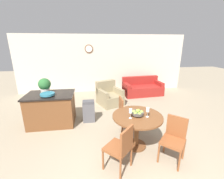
% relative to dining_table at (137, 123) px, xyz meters
% --- Properties ---
extents(wall_back, '(8.00, 0.09, 2.70)m').
position_rel_dining_table_xyz_m(wall_back, '(-0.38, 4.38, 0.75)').
color(wall_back, beige).
rests_on(wall_back, ground_plane).
extents(dining_table, '(1.09, 1.09, 0.78)m').
position_rel_dining_table_xyz_m(dining_table, '(0.00, 0.00, 0.00)').
color(dining_table, brown).
rests_on(dining_table, ground_plane).
extents(dining_chair_near_left, '(0.59, 0.59, 0.91)m').
position_rel_dining_table_xyz_m(dining_chair_near_left, '(-0.49, -0.61, -0.09)').
color(dining_chair_near_left, brown).
rests_on(dining_chair_near_left, ground_plane).
extents(dining_chair_near_right, '(0.59, 0.59, 0.91)m').
position_rel_dining_table_xyz_m(dining_chair_near_right, '(0.61, -0.49, -0.09)').
color(dining_chair_near_right, brown).
rests_on(dining_chair_near_right, ground_plane).
extents(dining_chair_far_side, '(0.43, 0.43, 0.91)m').
position_rel_dining_table_xyz_m(dining_chair_far_side, '(-0.09, 0.78, -0.09)').
color(dining_chair_far_side, brown).
rests_on(dining_chair_far_side, ground_plane).
extents(fruit_bowl, '(0.27, 0.27, 0.15)m').
position_rel_dining_table_xyz_m(fruit_bowl, '(-0.00, -0.00, 0.24)').
color(fruit_bowl, '#4C4742').
rests_on(fruit_bowl, dining_table).
extents(wine_glass_left, '(0.07, 0.07, 0.21)m').
position_rel_dining_table_xyz_m(wine_glass_left, '(-0.18, -0.10, 0.33)').
color(wine_glass_left, silver).
rests_on(wine_glass_left, dining_table).
extents(wine_glass_right, '(0.07, 0.07, 0.21)m').
position_rel_dining_table_xyz_m(wine_glass_right, '(0.19, -0.09, 0.33)').
color(wine_glass_right, silver).
rests_on(wine_glass_right, dining_table).
extents(kitchen_island, '(1.31, 0.88, 0.92)m').
position_rel_dining_table_xyz_m(kitchen_island, '(-2.14, 1.34, -0.14)').
color(kitchen_island, brown).
rests_on(kitchen_island, ground_plane).
extents(teal_bowl, '(0.37, 0.37, 0.08)m').
position_rel_dining_table_xyz_m(teal_bowl, '(-2.15, 1.19, 0.37)').
color(teal_bowl, teal).
rests_on(teal_bowl, kitchen_island).
extents(potted_plant, '(0.34, 0.34, 0.41)m').
position_rel_dining_table_xyz_m(potted_plant, '(-2.30, 1.55, 0.54)').
color(potted_plant, beige).
rests_on(potted_plant, kitchen_island).
extents(trash_bin, '(0.35, 0.24, 0.66)m').
position_rel_dining_table_xyz_m(trash_bin, '(-1.08, 1.33, -0.27)').
color(trash_bin, '#56565B').
rests_on(trash_bin, ground_plane).
extents(couch, '(1.80, 1.01, 0.80)m').
position_rel_dining_table_xyz_m(couch, '(1.36, 3.55, -0.32)').
color(couch, maroon).
rests_on(couch, ground_plane).
extents(armchair, '(1.08, 1.13, 0.88)m').
position_rel_dining_table_xyz_m(armchair, '(-0.29, 2.62, -0.31)').
color(armchair, '#998966').
rests_on(armchair, ground_plane).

